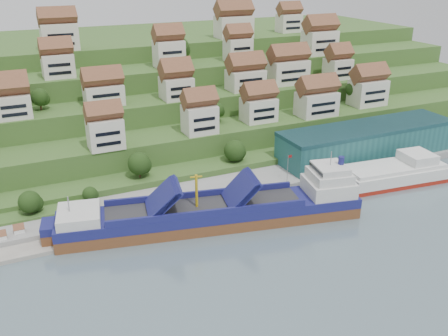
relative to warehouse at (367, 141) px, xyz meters
name	(u,v)px	position (x,y,z in m)	size (l,w,h in m)	color
ground	(247,216)	(-52.00, -17.00, -7.20)	(300.00, 300.00, 0.00)	slate
quay	(284,177)	(-32.00, -2.00, -6.10)	(180.00, 14.00, 2.20)	gray
pebble_beach	(2,241)	(-110.00, -5.00, -6.70)	(45.00, 20.00, 1.00)	gray
hillside	(136,88)	(-52.00, 86.55, 3.46)	(260.00, 128.00, 31.00)	#2D4C1E
hillside_village	(184,74)	(-45.83, 43.35, 17.17)	(157.95, 65.23, 29.26)	beige
hillside_trees	(151,117)	(-63.60, 26.29, 8.89)	(141.87, 60.88, 32.06)	#223F15
warehouse	(367,141)	(0.00, 0.00, 0.00)	(60.00, 15.00, 10.00)	#205758
flagpole	(288,166)	(-33.89, -7.00, -0.32)	(1.28, 0.16, 8.00)	gray
cargo_ship	(221,212)	(-59.87, -17.88, -4.02)	(75.50, 26.10, 16.52)	brown
second_ship	(395,173)	(-2.71, -16.58, -4.45)	(32.37, 14.64, 9.10)	maroon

